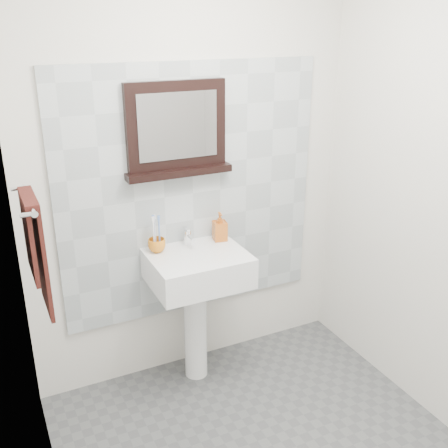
{
  "coord_description": "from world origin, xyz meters",
  "views": [
    {
      "loc": [
        -1.12,
        -1.65,
        2.1
      ],
      "look_at": [
        -0.05,
        0.55,
        1.15
      ],
      "focal_mm": 42.0,
      "sensor_mm": 36.0,
      "label": 1
    }
  ],
  "objects_px": {
    "toothbrush_cup": "(157,245)",
    "soap_dispenser": "(220,226)",
    "framed_mirror": "(177,131)",
    "pedestal_sink": "(197,282)",
    "hand_towel": "(36,245)"
  },
  "relations": [
    {
      "from": "framed_mirror",
      "to": "soap_dispenser",
      "type": "bearing_deg",
      "value": -16.41
    },
    {
      "from": "toothbrush_cup",
      "to": "framed_mirror",
      "type": "bearing_deg",
      "value": 21.62
    },
    {
      "from": "toothbrush_cup",
      "to": "framed_mirror",
      "type": "height_order",
      "value": "framed_mirror"
    },
    {
      "from": "framed_mirror",
      "to": "toothbrush_cup",
      "type": "bearing_deg",
      "value": -158.38
    },
    {
      "from": "pedestal_sink",
      "to": "toothbrush_cup",
      "type": "bearing_deg",
      "value": 148.74
    },
    {
      "from": "toothbrush_cup",
      "to": "soap_dispenser",
      "type": "bearing_deg",
      "value": -0.15
    },
    {
      "from": "toothbrush_cup",
      "to": "framed_mirror",
      "type": "xyz_separation_m",
      "value": [
        0.17,
        0.07,
        0.63
      ]
    },
    {
      "from": "toothbrush_cup",
      "to": "soap_dispenser",
      "type": "height_order",
      "value": "soap_dispenser"
    },
    {
      "from": "hand_towel",
      "to": "soap_dispenser",
      "type": "bearing_deg",
      "value": 19.28
    },
    {
      "from": "pedestal_sink",
      "to": "soap_dispenser",
      "type": "bearing_deg",
      "value": 30.28
    },
    {
      "from": "toothbrush_cup",
      "to": "soap_dispenser",
      "type": "xyz_separation_m",
      "value": [
        0.4,
        -0.0,
        0.05
      ]
    },
    {
      "from": "pedestal_sink",
      "to": "hand_towel",
      "type": "xyz_separation_m",
      "value": [
        -0.87,
        -0.26,
        0.5
      ]
    },
    {
      "from": "pedestal_sink",
      "to": "framed_mirror",
      "type": "height_order",
      "value": "framed_mirror"
    },
    {
      "from": "pedestal_sink",
      "to": "toothbrush_cup",
      "type": "xyz_separation_m",
      "value": [
        -0.2,
        0.12,
        0.22
      ]
    },
    {
      "from": "toothbrush_cup",
      "to": "soap_dispenser",
      "type": "distance_m",
      "value": 0.4
    }
  ]
}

